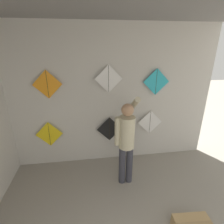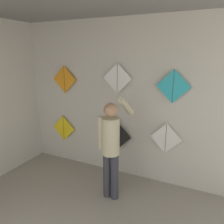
% 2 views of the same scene
% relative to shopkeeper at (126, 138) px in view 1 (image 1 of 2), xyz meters
% --- Properties ---
extents(back_panel, '(4.47, 0.06, 2.80)m').
position_rel_shopkeeper_xyz_m(back_panel, '(-0.29, 0.79, 0.48)').
color(back_panel, beige).
rests_on(back_panel, ground).
extents(shopkeeper, '(0.42, 0.57, 1.64)m').
position_rel_shopkeeper_xyz_m(shopkeeper, '(0.00, 0.00, 0.00)').
color(shopkeeper, '#383842').
rests_on(shopkeeper, ground).
extents(kite_0, '(0.53, 0.01, 0.53)m').
position_rel_shopkeeper_xyz_m(kite_0, '(-1.42, 0.70, -0.20)').
color(kite_0, yellow).
extents(kite_1, '(0.53, 0.01, 0.53)m').
position_rel_shopkeeper_xyz_m(kite_1, '(-0.20, 0.70, -0.17)').
color(kite_1, black).
extents(kite_2, '(0.53, 0.01, 0.53)m').
position_rel_shopkeeper_xyz_m(kite_2, '(0.67, 0.70, -0.07)').
color(kite_2, white).
extents(kite_3, '(0.53, 0.01, 0.53)m').
position_rel_shopkeeper_xyz_m(kite_3, '(-1.33, 0.70, 0.81)').
color(kite_3, orange).
extents(kite_4, '(0.53, 0.01, 0.53)m').
position_rel_shopkeeper_xyz_m(kite_4, '(-0.21, 0.70, 0.88)').
color(kite_4, white).
extents(kite_5, '(0.53, 0.01, 0.53)m').
position_rel_shopkeeper_xyz_m(kite_5, '(0.73, 0.70, 0.80)').
color(kite_5, '#28B2C6').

